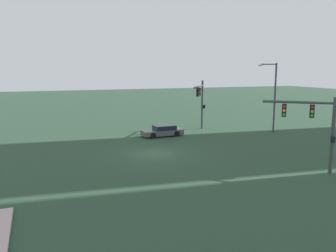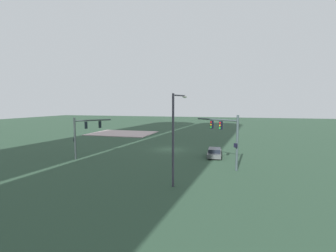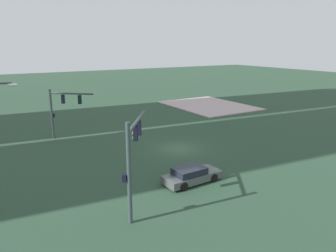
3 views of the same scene
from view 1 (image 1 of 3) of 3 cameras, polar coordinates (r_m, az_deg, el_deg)
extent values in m
plane|color=#27422F|center=(30.72, -2.38, -4.58)|extent=(199.69, 199.69, 0.00)
cylinder|color=#344243|center=(43.31, 5.68, 3.52)|extent=(0.26, 0.26, 6.06)
cylinder|color=#344243|center=(40.27, 5.10, 6.51)|extent=(4.82, 3.53, 0.19)
cube|color=black|center=(40.96, 5.24, 5.69)|extent=(0.41, 0.40, 0.95)
cylinder|color=red|center=(40.92, 5.46, 6.09)|extent=(0.20, 0.17, 0.20)
cylinder|color=orange|center=(40.94, 5.46, 5.67)|extent=(0.20, 0.17, 0.20)
cylinder|color=green|center=(40.96, 5.45, 5.25)|extent=(0.20, 0.17, 0.20)
cube|color=black|center=(39.66, 4.93, 5.57)|extent=(0.41, 0.40, 0.95)
cylinder|color=red|center=(39.61, 5.16, 5.99)|extent=(0.20, 0.17, 0.20)
cylinder|color=orange|center=(39.63, 5.16, 5.56)|extent=(0.20, 0.17, 0.20)
cylinder|color=green|center=(39.65, 5.15, 5.13)|extent=(0.20, 0.17, 0.20)
cube|color=black|center=(43.29, 6.02, 3.21)|extent=(0.38, 0.37, 0.44)
cylinder|color=#374241|center=(27.03, 25.58, -1.48)|extent=(0.25, 0.25, 5.48)
cylinder|color=#374241|center=(26.53, 20.69, 3.71)|extent=(3.28, 3.87, 0.19)
cube|color=black|center=(26.64, 22.73, 2.26)|extent=(0.40, 0.41, 0.95)
cylinder|color=red|center=(26.45, 22.79, 2.86)|extent=(0.17, 0.19, 0.20)
cylinder|color=orange|center=(26.49, 22.75, 2.21)|extent=(0.17, 0.19, 0.20)
cylinder|color=green|center=(26.52, 22.71, 1.57)|extent=(0.17, 0.19, 0.20)
cube|color=black|center=(26.58, 18.66, 2.48)|extent=(0.40, 0.41, 0.95)
cylinder|color=red|center=(26.39, 18.69, 3.08)|extent=(0.17, 0.19, 0.20)
cylinder|color=orange|center=(26.42, 18.66, 2.43)|extent=(0.17, 0.19, 0.20)
cylinder|color=green|center=(26.45, 18.62, 1.79)|extent=(0.17, 0.19, 0.20)
cube|color=black|center=(26.80, 25.62, -1.99)|extent=(0.38, 0.38, 0.44)
cylinder|color=#3D3947|center=(42.24, 17.25, 4.41)|extent=(0.20, 0.20, 8.13)
cylinder|color=#3D3947|center=(41.83, 16.29, 9.78)|extent=(0.76, 1.77, 0.12)
ellipsoid|color=silver|center=(41.58, 15.06, 9.70)|extent=(0.49, 0.67, 0.20)
cube|color=#494E4E|center=(38.57, -0.98, -1.05)|extent=(1.99, 4.62, 0.55)
cube|color=black|center=(38.58, -0.60, -0.25)|extent=(1.68, 2.43, 0.50)
cylinder|color=black|center=(37.30, -2.48, -1.59)|extent=(0.25, 0.65, 0.64)
cylinder|color=black|center=(38.85, -3.38, -1.16)|extent=(0.25, 0.65, 0.64)
cylinder|color=black|center=(38.39, 1.45, -1.27)|extent=(0.25, 0.65, 0.64)
cylinder|color=black|center=(39.90, 0.43, -0.87)|extent=(0.25, 0.65, 0.64)
camera|label=2|loc=(59.36, 29.47, 7.95)|focal=25.20mm
camera|label=3|loc=(60.06, 4.86, 11.92)|focal=34.28mm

